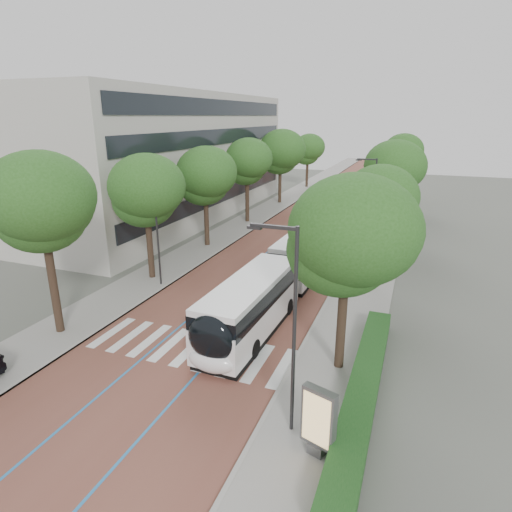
{
  "coord_description": "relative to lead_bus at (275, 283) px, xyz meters",
  "views": [
    {
      "loc": [
        10.34,
        -16.12,
        11.53
      ],
      "look_at": [
        0.45,
        9.89,
        2.4
      ],
      "focal_mm": 30.0,
      "sensor_mm": 36.0,
      "label": 1
    }
  ],
  "objects": [
    {
      "name": "hedge",
      "position": [
        6.48,
        -7.54,
        -1.11
      ],
      "size": [
        1.2,
        14.0,
        0.8
      ],
      "primitive_type": "cube",
      "color": "#164117",
      "rests_on": "sidewalk_right"
    },
    {
      "name": "kerb_left",
      "position": [
        -8.22,
        32.46,
        -1.57
      ],
      "size": [
        0.2,
        140.0,
        0.14
      ],
      "primitive_type": "cube",
      "color": "gray",
      "rests_on": "ground"
    },
    {
      "name": "lane_line_left",
      "position": [
        -4.22,
        32.46,
        -1.6
      ],
      "size": [
        0.12,
        126.0,
        0.01
      ],
      "primitive_type": "cube",
      "color": "#226CAC",
      "rests_on": "road"
    },
    {
      "name": "streetlight_near",
      "position": [
        3.99,
        -10.54,
        3.19
      ],
      "size": [
        1.82,
        0.2,
        8.0
      ],
      "color": "#2D2D2F",
      "rests_on": "sidewalk_right"
    },
    {
      "name": "office_building",
      "position": [
        -22.1,
        20.46,
        5.37
      ],
      "size": [
        18.11,
        40.0,
        14.0
      ],
      "color": "#BAB6AC",
      "rests_on": "ground"
    },
    {
      "name": "bus_queued_0",
      "position": [
        0.16,
        16.61,
        -0.0
      ],
      "size": [
        3.08,
        12.5,
        3.2
      ],
      "rotation": [
        0.0,
        0.0,
        -0.05
      ],
      "color": "white",
      "rests_on": "ground"
    },
    {
      "name": "bus_queued_1",
      "position": [
        -0.18,
        28.75,
        -0.0
      ],
      "size": [
        2.64,
        12.42,
        3.2
      ],
      "rotation": [
        0.0,
        0.0,
        0.01
      ],
      "color": "white",
      "rests_on": "ground"
    },
    {
      "name": "trees_left",
      "position": [
        -10.12,
        18.21,
        4.87
      ],
      "size": [
        6.27,
        60.25,
        9.41
      ],
      "color": "black",
      "rests_on": "ground"
    },
    {
      "name": "trees_right",
      "position": [
        5.08,
        13.51,
        4.62
      ],
      "size": [
        5.96,
        47.39,
        8.85
      ],
      "color": "black",
      "rests_on": "ground"
    },
    {
      "name": "lead_bus",
      "position": [
        0.0,
        0.0,
        0.0
      ],
      "size": [
        3.11,
        18.47,
        3.2
      ],
      "rotation": [
        0.0,
        0.0,
        -0.03
      ],
      "color": "black",
      "rests_on": "ground"
    },
    {
      "name": "ground",
      "position": [
        -2.62,
        -7.54,
        -1.63
      ],
      "size": [
        160.0,
        160.0,
        0.0
      ],
      "primitive_type": "plane",
      "color": "#51544C",
      "rests_on": "ground"
    },
    {
      "name": "zebra_crossing",
      "position": [
        -2.42,
        -6.54,
        -1.6
      ],
      "size": [
        10.55,
        3.6,
        0.01
      ],
      "color": "silver",
      "rests_on": "ground"
    },
    {
      "name": "streetlight_far",
      "position": [
        3.99,
        14.46,
        3.19
      ],
      "size": [
        1.82,
        0.2,
        8.0
      ],
      "color": "#2D2D2F",
      "rests_on": "sidewalk_right"
    },
    {
      "name": "ad_panel",
      "position": [
        5.38,
        -11.41,
        -0.13
      ],
      "size": [
        1.31,
        0.72,
        2.63
      ],
      "rotation": [
        0.0,
        0.0,
        -0.32
      ],
      "color": "#59595B",
      "rests_on": "sidewalk_right"
    },
    {
      "name": "sidewalk_right",
      "position": [
        4.88,
        32.46,
        -1.57
      ],
      "size": [
        4.0,
        140.0,
        0.12
      ],
      "primitive_type": "cube",
      "color": "gray",
      "rests_on": "ground"
    },
    {
      "name": "sidewalk_left",
      "position": [
        -10.12,
        32.46,
        -1.57
      ],
      "size": [
        4.0,
        140.0,
        0.12
      ],
      "primitive_type": "cube",
      "color": "gray",
      "rests_on": "ground"
    },
    {
      "name": "kerb_right",
      "position": [
        2.98,
        32.46,
        -1.57
      ],
      "size": [
        0.2,
        140.0,
        0.14
      ],
      "primitive_type": "cube",
      "color": "gray",
      "rests_on": "ground"
    },
    {
      "name": "lane_line_right",
      "position": [
        -1.02,
        32.46,
        -1.6
      ],
      "size": [
        0.12,
        126.0,
        0.01
      ],
      "primitive_type": "cube",
      "color": "#226CAC",
      "rests_on": "road"
    },
    {
      "name": "lamp_post_left",
      "position": [
        -8.72,
        0.46,
        2.49
      ],
      "size": [
        0.14,
        0.14,
        8.0
      ],
      "primitive_type": "cylinder",
      "color": "#2D2D2F",
      "rests_on": "sidewalk_left"
    },
    {
      "name": "road",
      "position": [
        -2.62,
        32.46,
        -1.62
      ],
      "size": [
        11.0,
        140.0,
        0.02
      ],
      "primitive_type": "cube",
      "color": "brown",
      "rests_on": "ground"
    }
  ]
}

